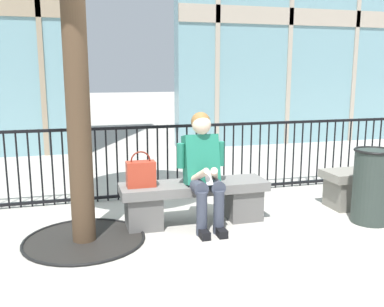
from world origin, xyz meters
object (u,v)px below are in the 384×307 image
Objects in this scene: stone_bench_far at (384,183)px; trash_can at (372,185)px; stone_bench at (194,198)px; seated_person_with_phone at (203,167)px; handbag_on_bench at (141,173)px.

trash_can is at bearing -138.76° from stone_bench_far.
stone_bench is 0.40m from seated_person_with_phone.
stone_bench_far is (3.03, 0.03, -0.32)m from handbag_on_bench.
seated_person_with_phone is (0.06, -0.13, 0.38)m from stone_bench.
stone_bench is at bearing 114.41° from seated_person_with_phone.
stone_bench_far is (2.39, 0.15, -0.38)m from seated_person_with_phone.
trash_can is at bearing -11.95° from seated_person_with_phone.
handbag_on_bench is (-0.58, -0.01, 0.32)m from stone_bench.
trash_can is (1.79, -0.38, -0.23)m from seated_person_with_phone.
seated_person_with_phone is at bearing -176.51° from stone_bench_far.
stone_bench and stone_bench_far have the same top height.
stone_bench is 1.96× the size of trash_can.
handbag_on_bench reaches higher than trash_can.
trash_can is at bearing -15.34° from stone_bench.
stone_bench_far is (2.45, 0.02, 0.00)m from stone_bench.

